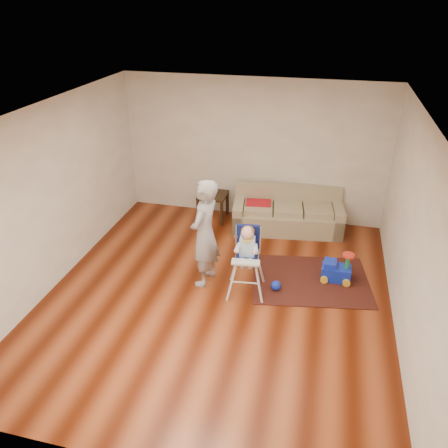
% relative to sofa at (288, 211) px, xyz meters
% --- Properties ---
extents(ground, '(5.50, 5.50, 0.00)m').
position_rel_sofa_xyz_m(ground, '(-0.76, -2.30, -0.39)').
color(ground, '#4A1606').
rests_on(ground, ground).
extents(room_envelope, '(5.04, 5.52, 2.72)m').
position_rel_sofa_xyz_m(room_envelope, '(-0.76, -1.77, 1.49)').
color(room_envelope, beige).
rests_on(room_envelope, ground).
extents(sofa, '(2.11, 1.08, 0.78)m').
position_rel_sofa_xyz_m(sofa, '(0.00, 0.00, 0.00)').
color(sofa, tan).
rests_on(sofa, ground).
extents(side_table, '(0.53, 0.53, 0.53)m').
position_rel_sofa_xyz_m(side_table, '(-1.47, 0.09, -0.12)').
color(side_table, black).
rests_on(side_table, ground).
extents(area_rug, '(1.99, 1.62, 0.01)m').
position_rel_sofa_xyz_m(area_rug, '(0.56, -1.59, -0.38)').
color(area_rug, black).
rests_on(area_rug, ground).
extents(ride_on_toy, '(0.44, 0.32, 0.48)m').
position_rel_sofa_xyz_m(ride_on_toy, '(0.94, -1.48, -0.13)').
color(ride_on_toy, '#132CCA').
rests_on(ride_on_toy, area_rug).
extents(toy_ball, '(0.15, 0.15, 0.15)m').
position_rel_sofa_xyz_m(toy_ball, '(0.06, -1.98, -0.30)').
color(toy_ball, '#132CCA').
rests_on(toy_ball, area_rug).
extents(high_chair, '(0.57, 0.57, 1.12)m').
position_rel_sofa_xyz_m(high_chair, '(-0.37, -2.10, 0.15)').
color(high_chair, silver).
rests_on(high_chair, ground).
extents(adult, '(0.51, 0.68, 1.70)m').
position_rel_sofa_xyz_m(adult, '(-1.03, -1.99, 0.46)').
color(adult, '#98999B').
rests_on(adult, ground).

